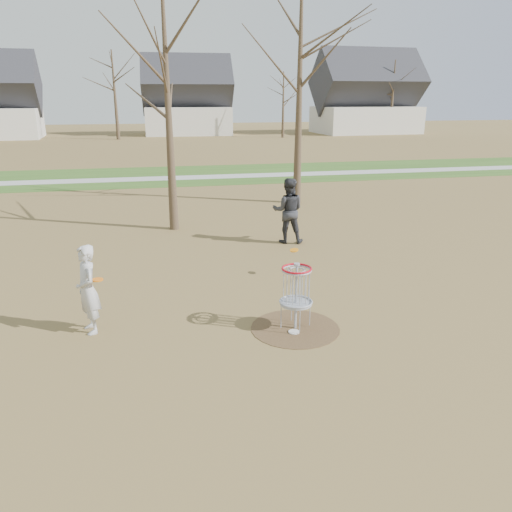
% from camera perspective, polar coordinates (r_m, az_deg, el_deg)
% --- Properties ---
extents(ground, '(160.00, 160.00, 0.00)m').
position_cam_1_polar(ground, '(10.23, 4.50, -8.24)').
color(ground, brown).
rests_on(ground, ground).
extents(green_band, '(160.00, 8.00, 0.01)m').
position_cam_1_polar(green_band, '(30.26, -6.66, 9.21)').
color(green_band, '#2D5119').
rests_on(green_band, ground).
extents(footpath, '(160.00, 1.50, 0.01)m').
position_cam_1_polar(footpath, '(29.27, -6.48, 8.95)').
color(footpath, '#9E9E99').
rests_on(footpath, green_band).
extents(dirt_circle, '(1.80, 1.80, 0.01)m').
position_cam_1_polar(dirt_circle, '(10.23, 4.50, -8.22)').
color(dirt_circle, '#47331E').
rests_on(dirt_circle, ground).
extents(player_standing, '(0.63, 0.76, 1.78)m').
position_cam_1_polar(player_standing, '(10.26, -18.70, -3.66)').
color(player_standing, '#BBBBBB').
rests_on(player_standing, ground).
extents(player_throwing, '(1.17, 1.01, 2.06)m').
position_cam_1_polar(player_throwing, '(15.83, 3.69, 5.20)').
color(player_throwing, '#2B2C30').
rests_on(player_throwing, ground).
extents(disc_grounded, '(0.22, 0.22, 0.02)m').
position_cam_1_polar(disc_grounded, '(10.04, 4.35, -8.64)').
color(disc_grounded, silver).
rests_on(disc_grounded, dirt_circle).
extents(discs_in_play, '(4.82, 2.60, 0.47)m').
position_cam_1_polar(discs_in_play, '(11.28, -4.76, -0.70)').
color(discs_in_play, orange).
rests_on(discs_in_play, ground).
extents(disc_golf_basket, '(0.64, 0.64, 1.35)m').
position_cam_1_polar(disc_golf_basket, '(9.86, 4.63, -3.47)').
color(disc_golf_basket, '#9EA3AD').
rests_on(disc_golf_basket, ground).
extents(bare_trees, '(52.62, 44.98, 9.00)m').
position_cam_1_polar(bare_trees, '(44.82, -6.39, 18.84)').
color(bare_trees, '#382B1E').
rests_on(bare_trees, ground).
extents(houses_row, '(56.51, 10.01, 7.26)m').
position_cam_1_polar(houses_row, '(61.77, -5.47, 16.88)').
color(houses_row, silver).
rests_on(houses_row, ground).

